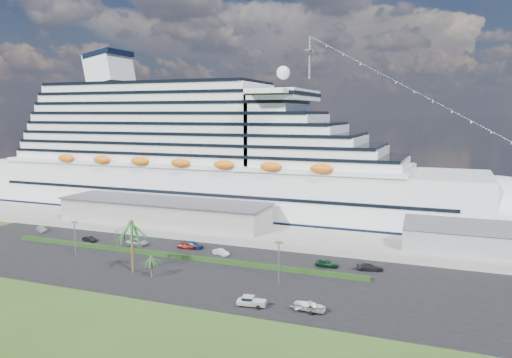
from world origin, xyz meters
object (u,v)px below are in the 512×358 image
at_px(parked_car_3, 193,245).
at_px(boat_trailer, 310,306).
at_px(cruise_ship, 212,162).
at_px(pickup_truck, 251,301).

xyz_separation_m(parked_car_3, boat_trailer, (36.41, -27.37, 0.39)).
distance_m(cruise_ship, boat_trailer, 85.33).
bearing_deg(cruise_ship, boat_trailer, -52.91).
height_order(cruise_ship, boat_trailer, cruise_ship).
distance_m(parked_car_3, boat_trailer, 45.55).
bearing_deg(pickup_truck, boat_trailer, 6.92).
height_order(cruise_ship, parked_car_3, cruise_ship).
relative_size(parked_car_3, pickup_truck, 1.05).
bearing_deg(parked_car_3, pickup_truck, -135.61).
bearing_deg(boat_trailer, cruise_ship, 127.09).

